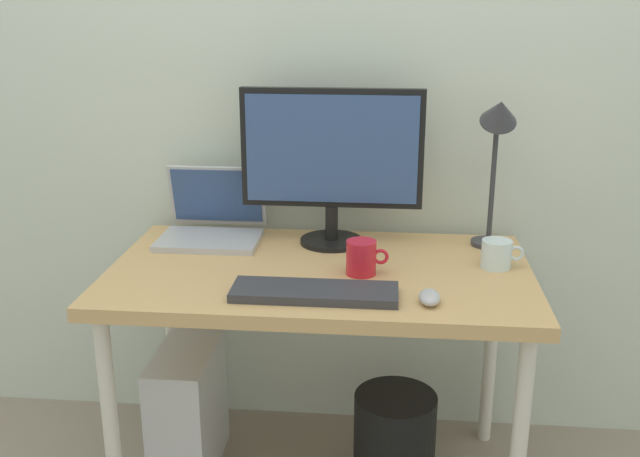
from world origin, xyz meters
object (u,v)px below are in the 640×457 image
desk (320,289)px  monitor (332,157)px  laptop (213,221)px  coffee_mug (362,258)px  desk_lamp (498,137)px  glass_cup (497,254)px  keyboard (315,292)px  mouse (430,297)px  computer_tower (188,410)px  wastebasket (394,438)px

desk → monitor: 0.41m
laptop → coffee_mug: size_ratio=2.64×
desk → desk_lamp: desk_lamp is taller
coffee_mug → glass_cup: coffee_mug is taller
keyboard → mouse: size_ratio=4.89×
monitor → desk_lamp: size_ratio=1.14×
monitor → glass_cup: size_ratio=4.60×
keyboard → desk: bearing=91.7°
monitor → keyboard: (-0.01, -0.44, -0.27)m
coffee_mug → computer_tower: coffee_mug is taller
keyboard → mouse: mouse is taller
keyboard → glass_cup: glass_cup is taller
desk_lamp → coffee_mug: bearing=-146.1°
coffee_mug → laptop: bearing=150.7°
desk → computer_tower: size_ratio=2.92×
monitor → wastebasket: monitor is taller
glass_cup → wastebasket: 0.68m
glass_cup → monitor: bearing=161.0°
keyboard → wastebasket: 0.68m
glass_cup → computer_tower: size_ratio=0.29×
keyboard → glass_cup: (0.51, 0.27, 0.03)m
desk_lamp → keyboard: desk_lamp is taller
laptop → coffee_mug: bearing=-29.3°
mouse → computer_tower: 0.96m
computer_tower → desk: bearing=-5.1°
coffee_mug → wastebasket: coffee_mug is taller
monitor → keyboard: bearing=-91.2°
desk → computer_tower: 0.63m
desk → coffee_mug: (0.12, -0.04, 0.12)m
desk → laptop: (-0.37, 0.24, 0.13)m
desk → computer_tower: (-0.43, 0.04, -0.45)m
desk → mouse: mouse is taller
monitor → coffee_mug: 0.37m
mouse → wastebasket: 0.66m
monitor → coffee_mug: bearing=-67.7°
laptop → glass_cup: size_ratio=2.60×
monitor → desk_lamp: bearing=0.1°
mouse → glass_cup: (0.21, 0.28, 0.02)m
laptop → mouse: (0.68, -0.47, -0.04)m
monitor → mouse: bearing=-57.3°
mouse → wastebasket: (-0.07, 0.27, -0.60)m
laptop → desk_lamp: 0.94m
coffee_mug → mouse: bearing=-46.3°
keyboard → glass_cup: size_ratio=3.58×
monitor → mouse: 0.60m
desk_lamp → wastebasket: 1.00m
laptop → computer_tower: 0.62m
mouse → wastebasket: mouse is taller
glass_cup → computer_tower: 1.10m
keyboard → computer_tower: keyboard is taller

